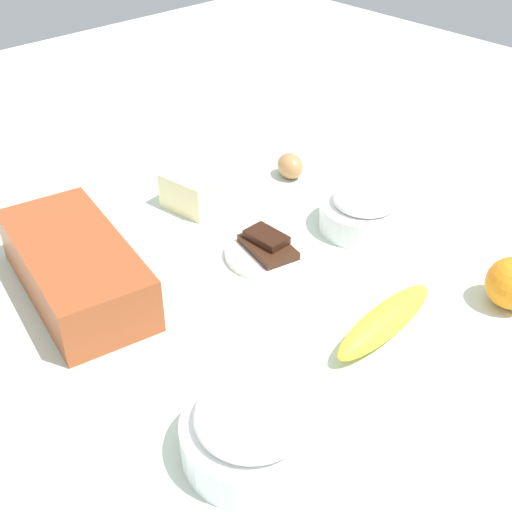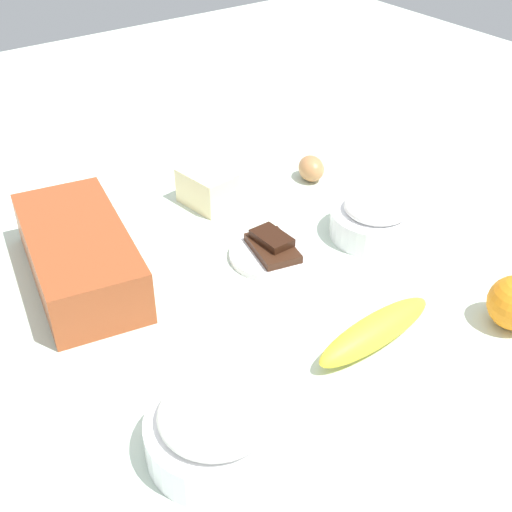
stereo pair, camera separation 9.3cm
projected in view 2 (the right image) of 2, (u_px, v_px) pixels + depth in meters
ground_plane at (256, 284)px, 0.96m from camera, size 2.40×2.40×0.02m
loaf_pan at (79, 254)px, 0.93m from camera, size 0.30×0.18×0.08m
flour_bowl at (216, 427)px, 0.69m from camera, size 0.15×0.15×0.08m
sugar_bowl at (375, 218)px, 1.03m from camera, size 0.14×0.14×0.07m
banana at (375, 331)px, 0.83m from camera, size 0.06×0.19×0.04m
butter_block at (207, 188)px, 1.11m from camera, size 0.10×0.08×0.06m
egg_near_butter at (311, 168)px, 1.18m from camera, size 0.07×0.06×0.04m
chocolate_plate at (273, 251)px, 0.99m from camera, size 0.13×0.13×0.03m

